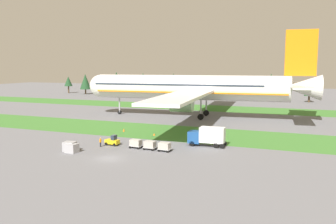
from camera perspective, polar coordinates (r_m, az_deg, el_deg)
name	(u,v)px	position (r m, az deg, el deg)	size (l,w,h in m)	color
ground_plane	(109,158)	(57.53, -9.50, -7.46)	(400.00, 400.00, 0.00)	slate
grass_strip_near	(166,132)	(78.92, -0.40, -3.25)	(320.00, 17.60, 0.01)	#3D752D
grass_strip_far	(215,108)	(123.52, 7.72, 0.61)	(320.00, 17.60, 0.01)	#3D752D
airliner	(196,87)	(100.26, 4.49, 4.00)	(66.31, 81.77, 24.01)	silver
baggage_tug	(113,141)	(66.51, -8.99, -4.67)	(2.69, 1.49, 1.97)	yellow
cargo_dolly_lead	(136,143)	(63.83, -5.26, -5.03)	(2.30, 1.66, 1.55)	#A3A3A8
cargo_dolly_second	(150,145)	(62.43, -2.96, -5.30)	(2.30, 1.66, 1.55)	#A3A3A8
cargo_dolly_third	(165,146)	(61.13, -0.56, -5.57)	(2.30, 1.66, 1.55)	#A3A3A8
catering_truck	(207,136)	(65.19, 6.42, -3.85)	(7.02, 2.51, 3.58)	#1E4C8E
ground_crew_marshaller	(100,142)	(65.67, -10.91, -4.76)	(0.36, 0.53, 1.74)	black
uld_container_0	(72,148)	(62.59, -15.35, -5.68)	(2.00, 1.60, 1.52)	#A3A3A8
uld_container_1	(70,146)	(63.62, -15.68, -5.41)	(2.00, 1.60, 1.67)	#A3A3A8
taxiway_marker_0	(190,140)	(69.20, 3.66, -4.60)	(0.44, 0.44, 0.49)	orange
taxiway_marker_1	(124,130)	(80.05, -7.19, -2.93)	(0.44, 0.44, 0.63)	orange
taxiway_marker_2	(154,134)	(75.04, -2.26, -3.62)	(0.44, 0.44, 0.52)	orange
distant_tree_line	(240,84)	(158.34, 11.54, 4.53)	(188.44, 9.80, 12.35)	#4C3823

